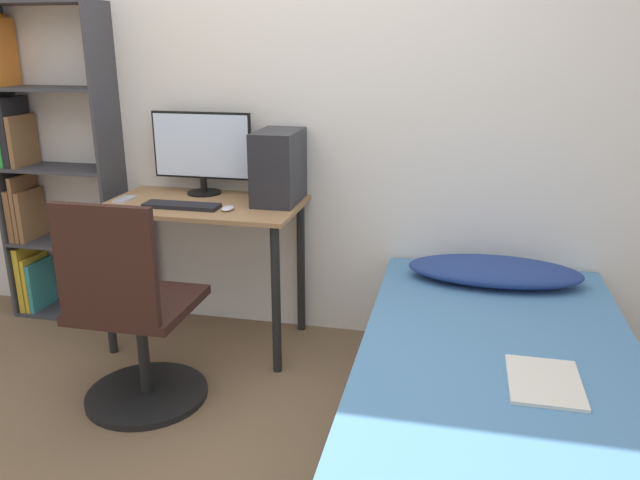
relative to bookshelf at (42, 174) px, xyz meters
The scene contains 12 objects.
wall_back 1.50m from the bookshelf, ahead, with size 8.00×0.05×2.50m.
desk 1.06m from the bookshelf, ahead, with size 1.00×0.58×0.77m.
bookshelf is the anchor object (origin of this frame).
office_chair 1.35m from the bookshelf, 40.37° to the right, with size 0.55×0.55×0.97m.
bed 2.68m from the bookshelf, 17.68° to the right, with size 1.07×1.85×0.46m.
pillow 2.51m from the bookshelf, ahead, with size 0.81×0.36×0.11m.
magazine 2.85m from the bookshelf, 21.85° to the right, with size 0.24×0.32×0.01m.
monitor 0.98m from the bookshelf, ahead, with size 0.55×0.18×0.43m.
keyboard 1.01m from the bookshelf, 15.77° to the right, with size 0.38×0.11×0.02m.
pc_tower 1.41m from the bookshelf, ahead, with size 0.21×0.34×0.36m.
mouse 1.24m from the bookshelf, 12.75° to the right, with size 0.06×0.09×0.02m.
phone 0.65m from the bookshelf, 18.10° to the right, with size 0.07×0.14×0.01m.
Camera 1 is at (0.85, -1.68, 1.56)m, focal length 35.00 mm.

